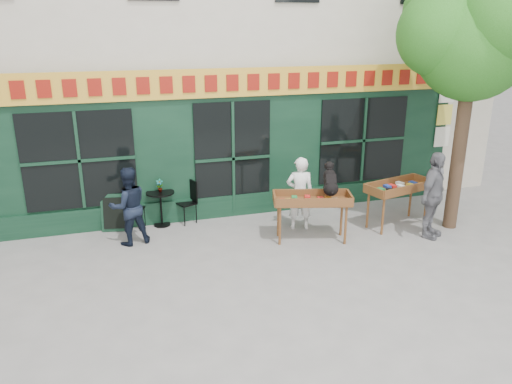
% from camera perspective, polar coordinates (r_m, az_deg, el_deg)
% --- Properties ---
extents(ground, '(80.00, 80.00, 0.00)m').
position_cam_1_polar(ground, '(9.42, 1.05, -7.54)').
color(ground, slate).
rests_on(ground, ground).
extents(street_tree, '(3.05, 2.90, 5.60)m').
position_cam_1_polar(street_tree, '(10.93, 23.74, 16.86)').
color(street_tree, '#382619').
rests_on(street_tree, ground).
extents(book_cart_center, '(1.61, 1.00, 0.99)m').
position_cam_1_polar(book_cart_center, '(9.94, 6.43, -1.10)').
color(book_cart_center, brown).
rests_on(book_cart_center, ground).
extents(dog, '(0.49, 0.67, 0.60)m').
position_cam_1_polar(dog, '(9.89, 8.50, 1.56)').
color(dog, black).
rests_on(dog, book_cart_center).
extents(woman, '(0.65, 0.52, 1.57)m').
position_cam_1_polar(woman, '(10.52, 5.02, -0.16)').
color(woman, white).
rests_on(woman, ground).
extents(book_cart_right, '(1.61, 0.98, 0.99)m').
position_cam_1_polar(book_cart_right, '(11.07, 16.03, 0.32)').
color(book_cart_right, brown).
rests_on(book_cart_right, ground).
extents(man_right, '(1.11, 0.95, 1.78)m').
position_cam_1_polar(man_right, '(10.63, 19.58, -0.38)').
color(man_right, slate).
rests_on(man_right, ground).
extents(bistro_table, '(0.60, 0.60, 0.76)m').
position_cam_1_polar(bistro_table, '(10.90, -10.84, -1.10)').
color(bistro_table, black).
rests_on(bistro_table, ground).
extents(bistro_chair_left, '(0.48, 0.48, 0.95)m').
position_cam_1_polar(bistro_chair_left, '(10.89, -14.16, -1.29)').
color(bistro_chair_left, black).
rests_on(bistro_chair_left, ground).
extents(bistro_chair_right, '(0.47, 0.47, 0.95)m').
position_cam_1_polar(bistro_chair_right, '(11.00, -7.59, -0.66)').
color(bistro_chair_right, black).
rests_on(bistro_chair_right, ground).
extents(potted_plant, '(0.16, 0.12, 0.29)m').
position_cam_1_polar(potted_plant, '(10.79, -10.95, 0.72)').
color(potted_plant, gray).
rests_on(potted_plant, bistro_table).
extents(man_left, '(0.87, 0.74, 1.57)m').
position_cam_1_polar(man_left, '(10.05, -14.36, -1.59)').
color(man_left, black).
rests_on(man_left, ground).
extents(chalkboard, '(0.59, 0.29, 0.79)m').
position_cam_1_polar(chalkboard, '(10.89, -15.86, -2.31)').
color(chalkboard, black).
rests_on(chalkboard, ground).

